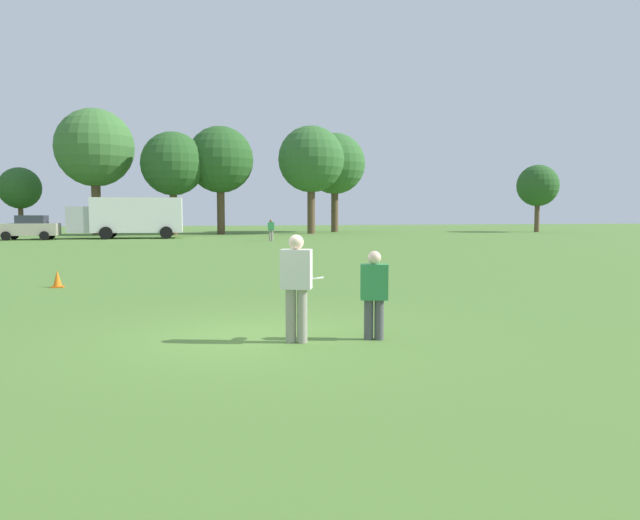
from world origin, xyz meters
TOP-DOWN VIEW (x-y plane):
  - ground_plane at (0.00, 0.00)m, footprint 161.67×161.67m
  - player_thrower at (0.66, -0.60)m, footprint 0.55×0.43m
  - player_defender at (1.95, -0.65)m, footprint 0.50×0.36m
  - frisbee at (1.01, -0.45)m, footprint 0.27×0.27m
  - traffic_cone at (-4.63, 7.83)m, footprint 0.32×0.32m
  - parked_car_center at (-12.64, 38.49)m, footprint 4.22×2.26m
  - box_truck at (-5.57, 39.23)m, footprint 8.53×3.09m
  - bystander_sideline_watcher at (4.65, 32.46)m, footprint 0.44×0.26m
  - tree_west_maple at (-16.10, 50.09)m, footprint 3.77×3.77m
  - tree_center_elm at (-9.16, 47.62)m, footprint 6.94×6.94m
  - tree_east_birch at (-2.35, 45.78)m, footprint 5.65×5.65m
  - tree_east_oak at (1.89, 46.73)m, footprint 6.10×6.10m
  - tree_far_east_pine at (10.34, 46.34)m, footprint 6.24×6.24m
  - tree_far_west_pine at (13.62, 50.39)m, footprint 6.20×6.20m
  - tree_horizon_center at (33.84, 45.86)m, footprint 4.22×4.22m

SIDE VIEW (x-z plane):
  - ground_plane at x=0.00m, z-range 0.00..0.00m
  - traffic_cone at x=-4.63m, z-range -0.01..0.47m
  - player_defender at x=1.95m, z-range 0.08..1.55m
  - bystander_sideline_watcher at x=4.65m, z-range 0.10..1.66m
  - parked_car_center at x=-12.64m, z-range 0.01..1.83m
  - player_thrower at x=0.66m, z-range 0.11..1.86m
  - frisbee at x=1.01m, z-range 0.97..1.06m
  - box_truck at x=-5.57m, z-range 0.16..3.34m
  - tree_west_maple at x=-16.10m, z-range 1.15..7.29m
  - tree_horizon_center at x=33.84m, z-range 1.29..8.14m
  - tree_east_birch at x=-2.35m, z-range 1.72..10.91m
  - tree_east_oak at x=1.89m, z-range 1.86..11.78m
  - tree_far_west_pine at x=13.62m, z-range 1.89..11.96m
  - tree_far_east_pine at x=10.34m, z-range 1.91..12.05m
  - tree_center_elm at x=-9.16m, z-range 2.12..13.39m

